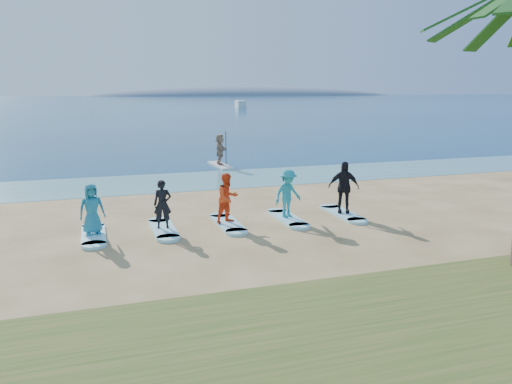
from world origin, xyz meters
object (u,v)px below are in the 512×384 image
object	(u,v)px
student_1	(163,204)
student_3	(288,194)
surfboard_1	(164,229)
surfboard_3	(287,218)
student_2	(228,198)
surfboard_4	(343,214)
surfboard_0	(94,235)
student_0	(92,209)
paddleboarder	(220,149)
paddleboard	(220,165)
student_4	(344,187)
boat_offshore_b	(240,108)
surfboard_2	(228,223)

from	to	relation	value
student_1	student_3	bearing A→B (deg)	9.91
surfboard_1	surfboard_3	bearing A→B (deg)	0.00
student_2	surfboard_1	bearing A→B (deg)	158.66
student_1	student_2	bearing A→B (deg)	9.91
student_1	surfboard_4	size ratio (longest dim) A/B	0.69
surfboard_0	student_0	world-z (taller)	student_0
student_1	paddleboarder	bearing A→B (deg)	77.89
paddleboard	surfboard_1	xyz separation A→B (m)	(-4.94, -12.21, -0.01)
surfboard_1	student_4	bearing A→B (deg)	0.00
student_0	surfboard_1	world-z (taller)	student_0
surfboard_1	surfboard_3	xyz separation A→B (m)	(4.20, 0.00, 0.00)
surfboard_1	student_2	world-z (taller)	student_2
surfboard_4	student_4	distance (m)	0.95
boat_offshore_b	surfboard_4	distance (m)	101.01
surfboard_3	student_4	distance (m)	2.31
paddleboarder	student_3	xyz separation A→B (m)	(-0.73, -12.21, -0.07)
student_0	surfboard_1	size ratio (longest dim) A/B	0.70
student_1	student_2	distance (m)	2.10
boat_offshore_b	surfboard_1	world-z (taller)	boat_offshore_b
paddleboarder	surfboard_2	xyz separation A→B (m)	(-2.83, -12.21, -0.94)
paddleboard	surfboard_0	size ratio (longest dim) A/B	1.36
paddleboard	boat_offshore_b	world-z (taller)	boat_offshore_b
surfboard_0	student_0	distance (m)	0.81
surfboard_2	student_2	size ratio (longest dim) A/B	1.35
boat_offshore_b	student_3	distance (m)	101.56
paddleboard	paddleboarder	bearing A→B (deg)	0.00
student_1	surfboard_3	world-z (taller)	student_1
surfboard_4	student_0	bearing A→B (deg)	180.00
student_1	surfboard_1	bearing A→B (deg)	0.00
student_1	student_3	distance (m)	4.20
student_3	surfboard_4	distance (m)	2.27
surfboard_4	surfboard_3	bearing A→B (deg)	180.00
student_1	surfboard_2	bearing A→B (deg)	9.91
surfboard_1	student_4	size ratio (longest dim) A/B	1.21
paddleboard	student_1	xyz separation A→B (m)	(-4.94, -12.21, 0.79)
student_2	surfboard_3	xyz separation A→B (m)	(2.10, 0.00, -0.86)
paddleboarder	surfboard_3	distance (m)	12.26
student_1	student_2	world-z (taller)	student_2
surfboard_1	surfboard_4	bearing A→B (deg)	0.00
paddleboard	surfboard_2	bearing A→B (deg)	-105.83
surfboard_2	surfboard_3	bearing A→B (deg)	0.00
paddleboard	student_0	world-z (taller)	student_0
student_1	surfboard_2	distance (m)	2.25
surfboard_1	student_3	xyz separation A→B (m)	(4.20, 0.00, 0.87)
boat_offshore_b	student_4	xyz separation A→B (m)	(-25.17, -97.83, 1.00)
surfboard_1	student_4	distance (m)	6.38
surfboard_1	student_3	distance (m)	4.29
surfboard_2	student_4	bearing A→B (deg)	0.00
student_3	surfboard_1	bearing A→B (deg)	161.93
student_0	paddleboard	bearing A→B (deg)	47.96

